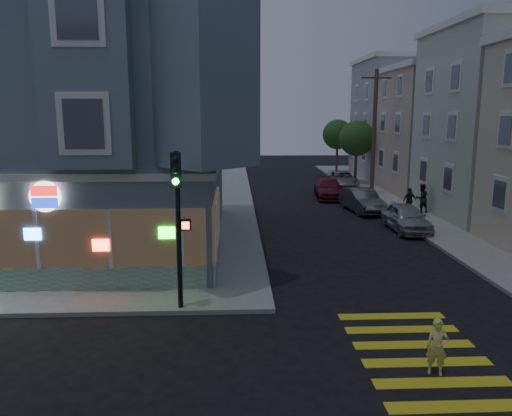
{
  "coord_description": "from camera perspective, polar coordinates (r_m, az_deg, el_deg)",
  "views": [
    {
      "loc": [
        1.78,
        -12.42,
        6.08
      ],
      "look_at": [
        2.58,
        6.11,
        2.54
      ],
      "focal_mm": 35.0,
      "sensor_mm": 36.0,
      "label": 1
    }
  ],
  "objects": [
    {
      "name": "fire_hydrant",
      "position": [
        31.01,
        15.45,
        0.22
      ],
      "size": [
        0.48,
        0.28,
        0.83
      ],
      "color": "white",
      "rests_on": "sidewalk_ne"
    },
    {
      "name": "street_tree_near",
      "position": [
        43.73,
        11.43,
        7.79
      ],
      "size": [
        3.0,
        3.0,
        5.3
      ],
      "color": "#4C3826",
      "rests_on": "sidewalk_ne"
    },
    {
      "name": "parked_car_a",
      "position": [
        27.12,
        16.8,
        -1.05
      ],
      "size": [
        1.74,
        4.24,
        1.44
      ],
      "primitive_type": "imported",
      "rotation": [
        0.0,
        0.0,
        0.01
      ],
      "color": "#A5A6AC",
      "rests_on": "ground"
    },
    {
      "name": "corner_building",
      "position": [
        24.66,
        -21.16,
        9.49
      ],
      "size": [
        14.6,
        14.6,
        11.4
      ],
      "color": "slate",
      "rests_on": "sidewalk_nw"
    },
    {
      "name": "row_house_c",
      "position": [
        41.43,
        23.1,
        7.98
      ],
      "size": [
        12.0,
        8.6,
        9.0
      ],
      "primitive_type": "cube",
      "color": "#BBA391",
      "rests_on": "sidewalk_ne"
    },
    {
      "name": "parked_car_c",
      "position": [
        36.49,
        8.34,
        2.2
      ],
      "size": [
        2.28,
        4.86,
        1.37
      ],
      "primitive_type": "imported",
      "rotation": [
        0.0,
        0.0,
        -0.08
      ],
      "color": "maroon",
      "rests_on": "ground"
    },
    {
      "name": "sidewalk_nw",
      "position": [
        39.04,
        -25.48,
        0.91
      ],
      "size": [
        33.0,
        42.0,
        0.15
      ],
      "primitive_type": "cube",
      "color": "gray",
      "rests_on": "ground"
    },
    {
      "name": "row_house_d",
      "position": [
        49.69,
        18.69,
        9.47
      ],
      "size": [
        12.0,
        8.6,
        10.5
      ],
      "primitive_type": "cube",
      "color": "#9892A1",
      "rests_on": "sidewalk_ne"
    },
    {
      "name": "utility_pole",
      "position": [
        37.85,
        13.35,
        8.59
      ],
      "size": [
        2.2,
        0.3,
        9.0
      ],
      "color": "#4C3826",
      "rests_on": "sidewalk_ne"
    },
    {
      "name": "pedestrian_a",
      "position": [
        31.57,
        18.39,
        1.05
      ],
      "size": [
        1.0,
        0.87,
        1.75
      ],
      "primitive_type": "imported",
      "rotation": [
        0.0,
        0.0,
        3.41
      ],
      "color": "black",
      "rests_on": "sidewalk_ne"
    },
    {
      "name": "ground",
      "position": [
        13.94,
        -9.9,
        -15.21
      ],
      "size": [
        120.0,
        120.0,
        0.0
      ],
      "primitive_type": "plane",
      "color": "black",
      "rests_on": "ground"
    },
    {
      "name": "parked_car_b",
      "position": [
        31.71,
        12.0,
        0.85
      ],
      "size": [
        2.09,
        4.55,
        1.45
      ],
      "primitive_type": "imported",
      "rotation": [
        0.0,
        0.0,
        0.13
      ],
      "color": "#383B3D",
      "rests_on": "ground"
    },
    {
      "name": "parked_car_d",
      "position": [
        41.96,
        9.85,
        3.24
      ],
      "size": [
        2.45,
        4.9,
        1.33
      ],
      "primitive_type": "imported",
      "rotation": [
        0.0,
        0.0,
        -0.05
      ],
      "color": "#9CA1A6",
      "rests_on": "ground"
    },
    {
      "name": "pedestrian_b",
      "position": [
        31.29,
        17.14,
        0.84
      ],
      "size": [
        0.97,
        0.63,
        1.53
      ],
      "primitive_type": "imported",
      "rotation": [
        0.0,
        0.0,
        3.45
      ],
      "color": "black",
      "rests_on": "sidewalk_ne"
    },
    {
      "name": "traffic_signal",
      "position": [
        14.93,
        -8.91,
        0.42
      ],
      "size": [
        0.57,
        0.54,
        4.83
      ],
      "rotation": [
        0.0,
        0.0,
        0.1
      ],
      "color": "black",
      "rests_on": "sidewalk_nw"
    },
    {
      "name": "running_child",
      "position": [
        12.86,
        20.0,
        -14.69
      ],
      "size": [
        0.58,
        0.47,
        1.36
      ],
      "primitive_type": "imported",
      "rotation": [
        0.0,
        0.0,
        -0.34
      ],
      "color": "#DDD771",
      "rests_on": "ground"
    },
    {
      "name": "street_tree_far",
      "position": [
        51.53,
        9.3,
        8.29
      ],
      "size": [
        3.0,
        3.0,
        5.3
      ],
      "color": "#4C3826",
      "rests_on": "sidewalk_ne"
    }
  ]
}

